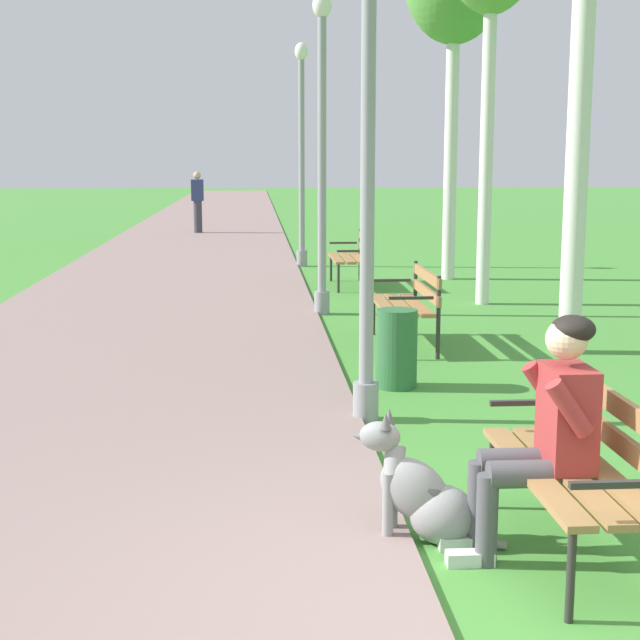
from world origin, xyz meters
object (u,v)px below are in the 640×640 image
object	(u,v)px
park_bench_far	(353,254)
litter_bin	(397,349)
lamp_post_mid	(322,152)
pedestrian_distant	(198,202)
lamp_post_near	(368,160)
park_bench_mid	(409,299)
person_seated_on_near_bench	(546,427)
lamp_post_far	(302,152)
park_bench_near	(586,460)
dog_grey	(423,495)

from	to	relation	value
park_bench_far	litter_bin	world-z (taller)	park_bench_far
lamp_post_mid	pedestrian_distant	bearing A→B (deg)	100.02
lamp_post_near	lamp_post_mid	world-z (taller)	lamp_post_mid
park_bench_mid	pedestrian_distant	xyz separation A→B (m)	(-3.13, 15.44, 0.33)
person_seated_on_near_bench	pedestrian_distant	world-z (taller)	pedestrian_distant
litter_bin	park_bench_mid	bearing A→B (deg)	77.33
lamp_post_mid	pedestrian_distant	size ratio (longest dim) A/B	2.45
lamp_post_near	park_bench_mid	bearing A→B (deg)	74.25
park_bench_mid	lamp_post_far	size ratio (longest dim) A/B	0.37
park_bench_mid	lamp_post_near	distance (m)	3.34
park_bench_far	pedestrian_distant	distance (m)	11.04
park_bench_near	lamp_post_far	xyz separation A→B (m)	(-0.76, 13.18, 1.59)
lamp_post_near	litter_bin	distance (m)	1.99
person_seated_on_near_bench	dog_grey	world-z (taller)	person_seated_on_near_bench
lamp_post_near	litter_bin	size ratio (longest dim) A/B	5.51
dog_grey	litter_bin	world-z (taller)	dog_grey
lamp_post_mid	litter_bin	bearing A→B (deg)	-84.71
park_bench_mid	lamp_post_far	xyz separation A→B (m)	(-0.76, 7.69, 1.59)
park_bench_mid	litter_bin	xyz separation A→B (m)	(-0.41, -1.84, -0.16)
lamp_post_far	pedestrian_distant	world-z (taller)	lamp_post_far
pedestrian_distant	park_bench_near	bearing A→B (deg)	-81.51
litter_bin	park_bench_near	bearing A→B (deg)	-83.61
person_seated_on_near_bench	litter_bin	distance (m)	3.64
dog_grey	lamp_post_far	distance (m)	13.07
park_bench_far	lamp_post_near	xyz separation A→B (m)	(-0.72, -7.71, 1.49)
park_bench_mid	park_bench_far	xyz separation A→B (m)	(-0.10, 4.83, 0.00)
lamp_post_mid	lamp_post_far	distance (m)	5.51
lamp_post_far	litter_bin	distance (m)	9.70
park_bench_near	litter_bin	distance (m)	3.68
litter_bin	lamp_post_near	bearing A→B (deg)	-110.96
park_bench_far	dog_grey	bearing A→B (deg)	-93.94
park_bench_far	lamp_post_near	world-z (taller)	lamp_post_near
park_bench_near	lamp_post_near	distance (m)	3.11
lamp_post_near	person_seated_on_near_bench	bearing A→B (deg)	-76.91
dog_grey	pedestrian_distant	xyz separation A→B (m)	(-2.34, 20.69, 0.58)
park_bench_far	person_seated_on_near_bench	world-z (taller)	person_seated_on_near_bench
person_seated_on_near_bench	lamp_post_near	size ratio (longest dim) A/B	0.32
park_bench_near	litter_bin	bearing A→B (deg)	96.39
park_bench_mid	lamp_post_far	distance (m)	7.89
lamp_post_near	lamp_post_mid	size ratio (longest dim) A/B	0.96
park_bench_near	park_bench_mid	bearing A→B (deg)	89.95
litter_bin	pedestrian_distant	world-z (taller)	pedestrian_distant
lamp_post_far	park_bench_near	bearing A→B (deg)	-86.71
park_bench_mid	lamp_post_far	bearing A→B (deg)	95.66
park_bench_far	lamp_post_mid	xyz separation A→B (m)	(-0.69, -2.65, 1.58)
park_bench_far	dog_grey	distance (m)	10.11
person_seated_on_near_bench	dog_grey	bearing A→B (deg)	159.74
person_seated_on_near_bench	litter_bin	xyz separation A→B (m)	(-0.20, 3.62, -0.33)
lamp_post_mid	lamp_post_far	xyz separation A→B (m)	(0.02, 5.51, 0.02)
lamp_post_near	litter_bin	bearing A→B (deg)	69.04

